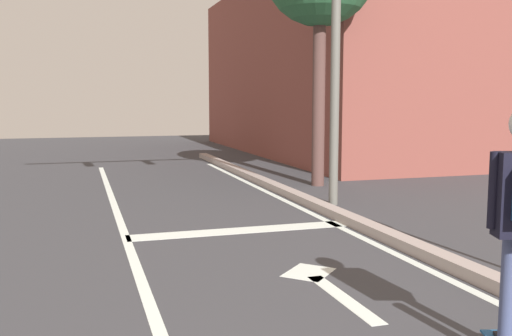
% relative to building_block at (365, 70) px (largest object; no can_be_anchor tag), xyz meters
% --- Properties ---
extents(lane_line_center, '(0.12, 20.00, 0.01)m').
position_rel_building_block_xyz_m(lane_line_center, '(-9.49, -12.48, -2.99)').
color(lane_line_center, silver).
rests_on(lane_line_center, ground).
extents(lane_line_curbside, '(0.12, 20.00, 0.01)m').
position_rel_building_block_xyz_m(lane_line_curbside, '(-6.40, -12.48, -2.99)').
color(lane_line_curbside, silver).
rests_on(lane_line_curbside, ground).
extents(stop_bar, '(3.24, 0.40, 0.01)m').
position_rel_building_block_xyz_m(stop_bar, '(-7.87, -11.15, -2.99)').
color(stop_bar, silver).
rests_on(stop_bar, ground).
extents(lane_arrow_stem, '(0.16, 1.40, 0.01)m').
position_rel_building_block_xyz_m(lane_arrow_stem, '(-7.71, -14.16, -2.99)').
color(lane_arrow_stem, silver).
rests_on(lane_arrow_stem, ground).
extents(lane_arrow_head, '(0.71, 0.71, 0.01)m').
position_rel_building_block_xyz_m(lane_arrow_head, '(-7.71, -13.31, -2.99)').
color(lane_arrow_head, silver).
rests_on(lane_arrow_head, ground).
extents(curb_strip, '(0.24, 24.00, 0.14)m').
position_rel_building_block_xyz_m(curb_strip, '(-6.15, -12.48, -2.92)').
color(curb_strip, '#9F918C').
rests_on(curb_strip, ground).
extents(building_block, '(8.50, 13.92, 5.98)m').
position_rel_building_block_xyz_m(building_block, '(0.00, 0.00, 0.00)').
color(building_block, brown).
rests_on(building_block, ground).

